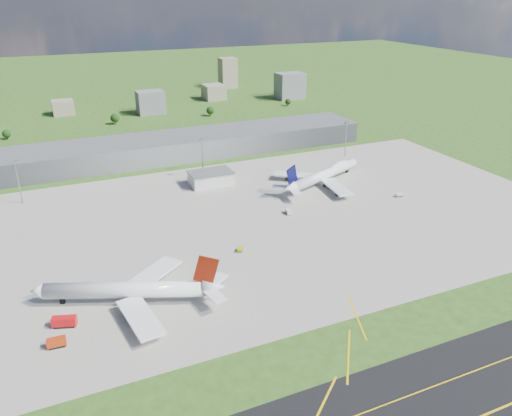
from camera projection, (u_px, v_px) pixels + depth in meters
name	position (u px, v px, depth m)	size (l,w,h in m)	color
ground	(175.00, 163.00, 355.29)	(1400.00, 1400.00, 0.00)	#2E4D18
apron	(248.00, 221.00, 266.91)	(360.00, 190.00, 0.08)	gray
terminal	(169.00, 147.00, 364.81)	(300.00, 42.00, 15.00)	gray
ops_building	(211.00, 178.00, 315.52)	(26.00, 16.00, 8.00)	silver
mast_west	(17.00, 175.00, 281.95)	(3.50, 2.00, 25.90)	gray
mast_center	(202.00, 151.00, 322.53)	(3.50, 2.00, 25.90)	gray
mast_east	(346.00, 133.00, 363.10)	(3.50, 2.00, 25.90)	gray
airliner_red_twin	(131.00, 291.00, 195.88)	(72.73, 54.99, 20.90)	white
airliner_blue_quad	(325.00, 174.00, 317.60)	(73.34, 55.74, 20.18)	white
fire_truck	(64.00, 322.00, 183.46)	(9.29, 5.78, 3.83)	red
crash_tender	(57.00, 343.00, 173.05)	(6.56, 3.20, 3.35)	#B32E0C
tug_yellow	(240.00, 249.00, 236.24)	(3.83, 4.17, 1.81)	#C1BC0B
van_white_near	(288.00, 212.00, 275.30)	(2.78, 4.94, 2.41)	white
van_white_far	(399.00, 195.00, 297.88)	(4.36, 2.43, 2.20)	silver
bldg_cw	(63.00, 107.00, 489.33)	(20.00, 18.00, 14.00)	gray
bldg_c	(151.00, 102.00, 492.11)	(26.00, 20.00, 22.00)	slate
bldg_ce	(214.00, 92.00, 556.31)	(22.00, 24.00, 16.00)	gray
bldg_e	(290.00, 86.00, 558.28)	(30.00, 22.00, 28.00)	slate
bldg_tall_e	(228.00, 73.00, 617.22)	(20.00, 18.00, 36.00)	gray
tree_w	(6.00, 134.00, 408.99)	(6.75, 6.75, 8.25)	#382314
tree_c	(115.00, 118.00, 454.34)	(8.10, 8.10, 9.90)	#382314
tree_e	(210.00, 111.00, 483.48)	(7.65, 7.65, 9.35)	#382314
tree_far_e	(288.00, 102.00, 525.44)	(6.30, 6.30, 7.70)	#382314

